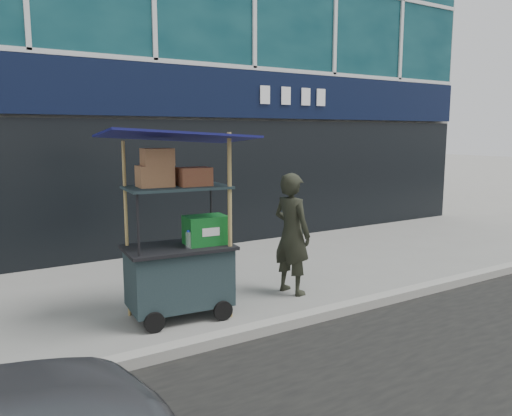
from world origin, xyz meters
TOP-DOWN VIEW (x-y plane):
  - ground at (0.00, 0.00)m, footprint 80.00×80.00m
  - curb at (0.00, -0.20)m, footprint 80.00×0.18m
  - vendor_cart at (-0.95, 0.77)m, footprint 1.74×1.30m
  - vendor_man at (0.68, 0.79)m, footprint 0.51×0.67m

SIDE VIEW (x-z plane):
  - ground at x=0.00m, z-range 0.00..0.00m
  - curb at x=0.00m, z-range 0.00..0.12m
  - vendor_cart at x=-0.95m, z-range -0.33..1.89m
  - vendor_man at x=0.68m, z-range 0.00..1.65m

